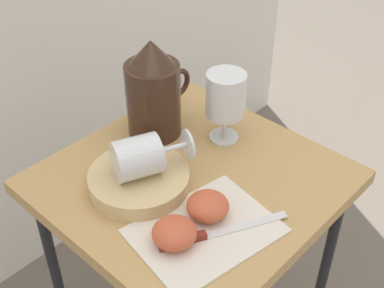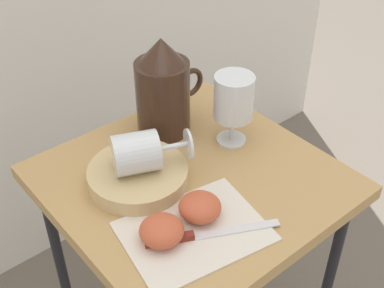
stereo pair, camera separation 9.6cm
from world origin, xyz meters
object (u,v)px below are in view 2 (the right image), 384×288
Objects in this scene: table at (192,201)px; pitcher at (163,95)px; basket_tray at (138,176)px; wine_glass_upright at (233,101)px; wine_glass_tipped_near at (138,152)px; apple_half_right at (200,207)px; apple_half_left at (162,231)px; knife at (193,236)px.

table is 3.08× the size of pitcher.
basket_tray is (-0.09, 0.05, 0.08)m from table.
wine_glass_upright reaches higher than basket_tray.
wine_glass_upright is 0.95× the size of wine_glass_tipped_near.
pitcher is 2.86× the size of apple_half_right.
table is 0.14m from basket_tray.
wine_glass_tipped_near is (-0.23, 0.01, -0.03)m from wine_glass_upright.
apple_half_left is (-0.29, -0.13, -0.08)m from wine_glass_upright.
wine_glass_upright is at bearing 24.87° from apple_half_left.
pitcher is 0.34m from apple_half_left.
wine_glass_upright reaches higher than table.
table is 0.20m from apple_half_left.
apple_half_right is (-0.20, -0.13, -0.08)m from wine_glass_upright.
pitcher reaches higher than wine_glass_tipped_near.
apple_half_left is 0.06m from knife.
basket_tray is 0.20m from pitcher.
wine_glass_tipped_near reaches higher than table.
pitcher reaches higher than basket_tray.
knife is at bearing -146.12° from wine_glass_upright.
basket_tray is 1.18× the size of wine_glass_tipped_near.
wine_glass_upright is 0.23m from wine_glass_tipped_near.
apple_half_left is 0.09m from apple_half_right.
apple_half_left is at bearing -146.73° from table.
basket_tray is 1.23× the size of wine_glass_upright.
table is 4.30× the size of wine_glass_upright.
table is 0.23m from pitcher.
wine_glass_tipped_near is at bearing 176.78° from wine_glass_upright.
apple_half_left is at bearing -111.79° from wine_glass_tipped_near.
wine_glass_tipped_near reaches higher than knife.
pitcher reaches higher than apple_half_left.
apple_half_right is at bearing -114.51° from pitcher.
pitcher is at bearing 70.78° from table.
wine_glass_tipped_near is at bearing 84.91° from knife.
apple_half_right is at bearing -79.15° from wine_glass_tipped_near.
pitcher is at bearing 38.02° from wine_glass_tipped_near.
wine_glass_tipped_near reaches higher than apple_half_right.
table is 0.22m from wine_glass_upright.
basket_tray is 2.53× the size of apple_half_left.
table is 3.49× the size of basket_tray.
pitcher is (0.15, 0.11, 0.07)m from basket_tray.
table is at bearing -29.38° from basket_tray.
knife is at bearing -36.21° from apple_half_left.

